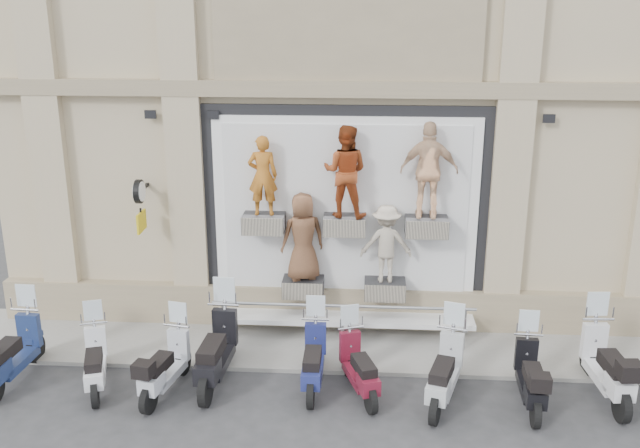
# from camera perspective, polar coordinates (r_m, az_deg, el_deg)

# --- Properties ---
(ground) EXTENTS (90.00, 90.00, 0.00)m
(ground) POSITION_cam_1_polar(r_m,az_deg,el_deg) (12.19, 1.46, -14.31)
(ground) COLOR #2F2F32
(ground) RESTS_ON ground
(sidewalk) EXTENTS (16.00, 2.20, 0.08)m
(sidewalk) POSITION_cam_1_polar(r_m,az_deg,el_deg) (14.00, 1.82, -9.62)
(sidewalk) COLOR gray
(sidewalk) RESTS_ON ground
(building) EXTENTS (14.00, 8.60, 12.00)m
(building) POSITION_cam_1_polar(r_m,az_deg,el_deg) (17.34, 2.61, 16.15)
(building) COLOR tan
(building) RESTS_ON ground
(shop_vitrine) EXTENTS (5.60, 0.83, 4.30)m
(shop_vitrine) POSITION_cam_1_polar(r_m,az_deg,el_deg) (13.69, 2.42, 0.54)
(shop_vitrine) COLOR black
(shop_vitrine) RESTS_ON ground
(guard_rail) EXTENTS (5.06, 0.10, 0.93)m
(guard_rail) POSITION_cam_1_polar(r_m,az_deg,el_deg) (13.72, 1.82, -8.23)
(guard_rail) COLOR #9EA0A5
(guard_rail) RESTS_ON ground
(clock_sign_bracket) EXTENTS (0.10, 0.80, 1.02)m
(clock_sign_bracket) POSITION_cam_1_polar(r_m,az_deg,el_deg) (13.98, -14.21, 1.97)
(clock_sign_bracket) COLOR black
(clock_sign_bracket) RESTS_ON ground
(scooter_a) EXTENTS (0.67, 1.97, 1.58)m
(scooter_a) POSITION_cam_1_polar(r_m,az_deg,el_deg) (13.58, -23.45, -8.57)
(scooter_a) COLOR navy
(scooter_a) RESTS_ON ground
(scooter_b) EXTENTS (1.01, 1.79, 1.40)m
(scooter_b) POSITION_cam_1_polar(r_m,az_deg,el_deg) (12.93, -17.63, -9.67)
(scooter_b) COLOR silver
(scooter_b) RESTS_ON ground
(scooter_c) EXTENTS (0.84, 1.83, 1.44)m
(scooter_c) POSITION_cam_1_polar(r_m,az_deg,el_deg) (12.46, -12.33, -10.19)
(scooter_c) COLOR #AEB2BC
(scooter_c) RESTS_ON ground
(scooter_d) EXTENTS (0.72, 2.13, 1.70)m
(scooter_d) POSITION_cam_1_polar(r_m,az_deg,el_deg) (12.56, -8.33, -9.02)
(scooter_d) COLOR black
(scooter_d) RESTS_ON ground
(scooter_e) EXTENTS (0.53, 1.80, 1.46)m
(scooter_e) POSITION_cam_1_polar(r_m,az_deg,el_deg) (12.35, -0.53, -9.95)
(scooter_e) COLOR navy
(scooter_e) RESTS_ON ground
(scooter_f) EXTENTS (1.03, 1.79, 1.40)m
(scooter_f) POSITION_cam_1_polar(r_m,az_deg,el_deg) (12.19, 3.15, -10.53)
(scooter_f) COLOR #5D0F20
(scooter_f) RESTS_ON ground
(scooter_g) EXTENTS (1.08, 1.98, 1.54)m
(scooter_g) POSITION_cam_1_polar(r_m,az_deg,el_deg) (12.08, 10.00, -10.70)
(scooter_g) COLOR #A2A5A8
(scooter_g) RESTS_ON ground
(scooter_h) EXTENTS (0.61, 1.81, 1.45)m
(scooter_h) POSITION_cam_1_polar(r_m,az_deg,el_deg) (12.35, 16.58, -10.80)
(scooter_h) COLOR black
(scooter_h) RESTS_ON ground
(scooter_i) EXTENTS (0.72, 2.05, 1.64)m
(scooter_i) POSITION_cam_1_polar(r_m,az_deg,el_deg) (12.95, 22.06, -9.55)
(scooter_i) COLOR silver
(scooter_i) RESTS_ON ground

